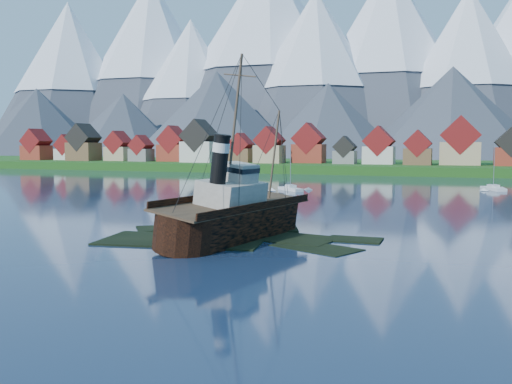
% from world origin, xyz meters
% --- Properties ---
extents(ground, '(1400.00, 1400.00, 0.00)m').
position_xyz_m(ground, '(0.00, 0.00, 0.00)').
color(ground, '#172741').
rests_on(ground, ground).
extents(shoal, '(31.71, 21.24, 1.14)m').
position_xyz_m(shoal, '(1.78, 2.15, -0.35)').
color(shoal, black).
rests_on(shoal, ground).
extents(shore_bank, '(600.00, 80.00, 3.20)m').
position_xyz_m(shore_bank, '(0.00, 170.00, 0.00)').
color(shore_bank, '#154513').
rests_on(shore_bank, ground).
extents(seawall, '(600.00, 2.50, 2.00)m').
position_xyz_m(seawall, '(0.00, 132.00, 0.00)').
color(seawall, '#3F3D38').
rests_on(seawall, ground).
extents(town, '(250.96, 16.69, 17.30)m').
position_xyz_m(town, '(-33.12, 152.18, 8.99)').
color(town, maroon).
rests_on(town, ground).
extents(mountains, '(965.00, 340.00, 205.00)m').
position_xyz_m(mountains, '(-0.79, 481.26, 89.34)').
color(mountains, '#2D333D').
rests_on(mountains, ground).
extents(tugboat_wreck, '(6.30, 27.16, 21.52)m').
position_xyz_m(tugboat_wreck, '(1.87, 2.51, 2.72)').
color(tugboat_wreck, black).
rests_on(tugboat_wreck, ground).
extents(sailboat_c, '(7.42, 7.45, 10.85)m').
position_xyz_m(sailboat_c, '(-10.20, 66.00, 0.24)').
color(sailboat_c, silver).
rests_on(sailboat_c, ground).
extents(sailboat_e, '(5.43, 9.21, 10.46)m').
position_xyz_m(sailboat_e, '(33.39, 82.91, 0.23)').
color(sailboat_e, silver).
rests_on(sailboat_e, ground).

